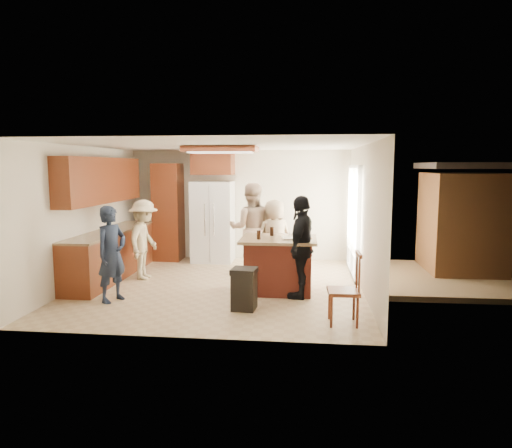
# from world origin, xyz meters

# --- Properties ---
(room_shell) EXTENTS (8.00, 5.20, 5.00)m
(room_shell) POSITION_xyz_m (4.37, 1.64, 0.87)
(room_shell) COLOR tan
(room_shell) RESTS_ON ground
(person_front_left) EXTENTS (0.60, 0.67, 1.53)m
(person_front_left) POSITION_xyz_m (-1.53, -1.07, 0.76)
(person_front_left) COLOR #1B2437
(person_front_left) RESTS_ON ground
(person_behind_left) EXTENTS (0.93, 0.62, 1.81)m
(person_behind_left) POSITION_xyz_m (0.44, 1.05, 0.90)
(person_behind_left) COLOR tan
(person_behind_left) RESTS_ON ground
(person_behind_right) EXTENTS (0.87, 0.77, 1.50)m
(person_behind_right) POSITION_xyz_m (0.91, 0.98, 0.75)
(person_behind_right) COLOR #9D8A6B
(person_behind_right) RESTS_ON ground
(person_side_right) EXTENTS (0.73, 1.08, 1.68)m
(person_side_right) POSITION_xyz_m (1.45, -0.54, 0.84)
(person_side_right) COLOR black
(person_side_right) RESTS_ON ground
(person_counter) EXTENTS (0.48, 0.99, 1.51)m
(person_counter) POSITION_xyz_m (-1.53, 0.38, 0.76)
(person_counter) COLOR tan
(person_counter) RESTS_ON ground
(left_cabinetry) EXTENTS (0.64, 3.00, 2.30)m
(left_cabinetry) POSITION_xyz_m (-2.24, 0.40, 0.96)
(left_cabinetry) COLOR maroon
(left_cabinetry) RESTS_ON ground
(back_wall_units) EXTENTS (1.80, 0.60, 2.45)m
(back_wall_units) POSITION_xyz_m (-1.33, 2.20, 1.38)
(back_wall_units) COLOR maroon
(back_wall_units) RESTS_ON ground
(refrigerator) EXTENTS (0.90, 0.76, 1.80)m
(refrigerator) POSITION_xyz_m (-0.55, 2.12, 0.90)
(refrigerator) COLOR white
(refrigerator) RESTS_ON ground
(kitchen_island) EXTENTS (1.28, 1.03, 0.93)m
(kitchen_island) POSITION_xyz_m (1.07, -0.23, 0.47)
(kitchen_island) COLOR maroon
(kitchen_island) RESTS_ON ground
(island_items) EXTENTS (0.94, 0.70, 0.15)m
(island_items) POSITION_xyz_m (1.31, -0.30, 0.97)
(island_items) COLOR silver
(island_items) RESTS_ON kitchen_island
(trash_bin) EXTENTS (0.40, 0.40, 0.63)m
(trash_bin) POSITION_xyz_m (0.61, -1.29, 0.32)
(trash_bin) COLOR black
(trash_bin) RESTS_ON ground
(spindle_chair) EXTENTS (0.43, 0.43, 0.99)m
(spindle_chair) POSITION_xyz_m (2.06, -1.76, 0.45)
(spindle_chair) COLOR maroon
(spindle_chair) RESTS_ON ground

